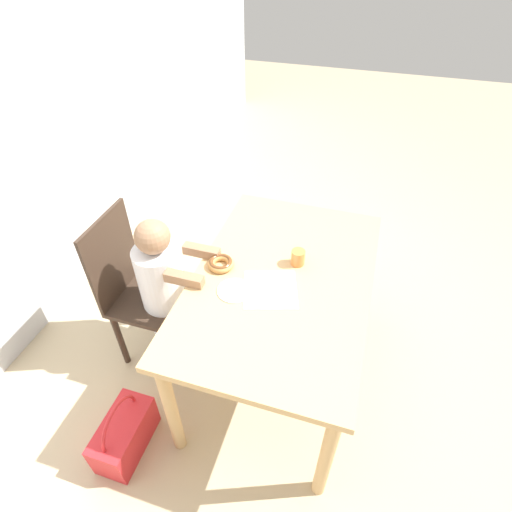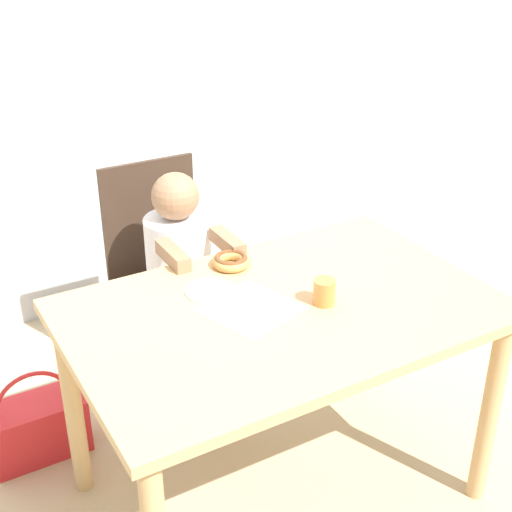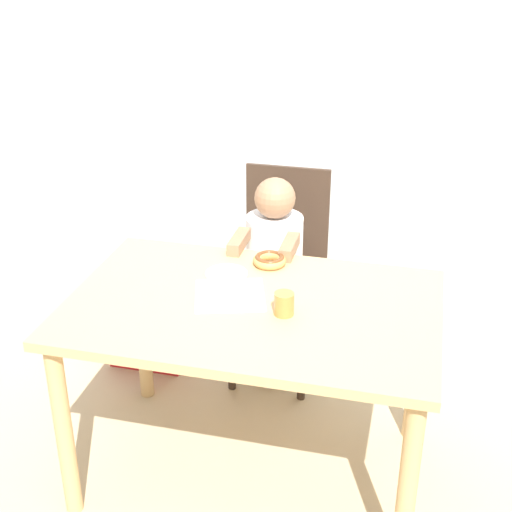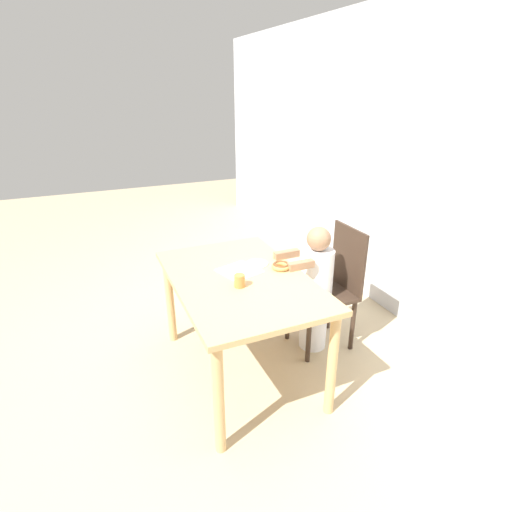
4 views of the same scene
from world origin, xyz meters
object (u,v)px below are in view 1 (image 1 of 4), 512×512
chair (144,292)px  donut (221,263)px  handbag (125,434)px  cup (298,257)px  child_figure (166,295)px

chair → donut: (0.05, -0.45, 0.29)m
handbag → cup: bearing=-39.6°
handbag → cup: size_ratio=4.47×
handbag → cup: (0.78, -0.64, 0.66)m
child_figure → cup: child_figure is taller
chair → donut: size_ratio=7.34×
chair → handbag: 0.71m
chair → donut: chair is taller
chair → handbag: chair is taller
child_figure → handbag: child_figure is taller
child_figure → donut: 0.42m
donut → cup: (0.13, -0.35, 0.02)m
handbag → chair: bearing=14.4°
child_figure → handbag: (-0.60, -0.02, -0.37)m
donut → cup: bearing=-69.7°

